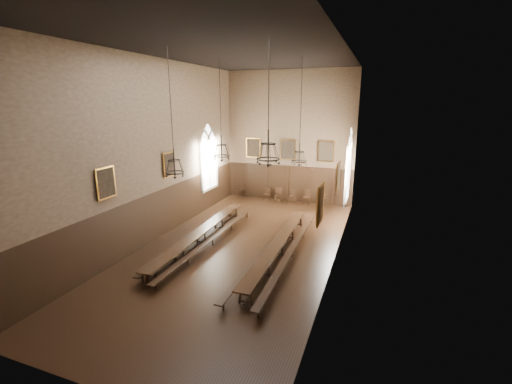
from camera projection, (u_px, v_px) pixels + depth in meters
The scene contains 32 objects.
floor at pixel (239, 249), 16.62m from camera, with size 9.00×18.00×0.02m, color black.
ceiling at pixel (237, 50), 14.32m from camera, with size 9.00×18.00×0.02m, color black.
wall_back at pixel (289, 138), 23.65m from camera, with size 9.00×0.02×9.00m, color #7F664E.
wall_front at pixel (72, 218), 7.29m from camera, with size 9.00×0.02×9.00m, color #7F664E.
wall_left at pixel (154, 152), 16.97m from camera, with size 0.02×18.00×9.00m, color #7F664E.
wall_right at pixel (339, 163), 13.97m from camera, with size 0.02×18.00×9.00m, color #7F664E.
wainscot_panelling at pixel (239, 224), 16.30m from camera, with size 9.00×18.00×2.50m, color black, non-canonical shape.
table_left at pixel (202, 237), 17.09m from camera, with size 0.98×9.41×0.73m.
table_right at pixel (278, 248), 15.75m from camera, with size 0.84×9.29×0.72m.
bench_left_outer at pixel (197, 234), 17.61m from camera, with size 0.68×10.03×0.45m.
bench_left_inner at pixel (213, 240), 16.91m from camera, with size 0.37×9.82×0.44m.
bench_right_inner at pixel (268, 249), 15.89m from camera, with size 0.40×10.29×0.46m.
bench_right_outer at pixel (292, 251), 15.67m from camera, with size 0.52×10.57×0.48m.
chair_0 at pixel (241, 193), 25.52m from camera, with size 0.55×0.55×1.03m.
chair_2 at pixel (267, 196), 24.72m from camera, with size 0.42×0.42×0.92m.
chair_3 at pixel (278, 197), 24.43m from camera, with size 0.51×0.51×0.99m.
chair_4 at pixel (292, 198), 24.21m from camera, with size 0.41×0.41×0.92m.
chair_5 at pixel (307, 200), 23.72m from camera, with size 0.51×0.51×1.04m.
chair_6 at pixel (322, 202), 23.44m from camera, with size 0.43×0.43×0.87m.
chandelier_back_left at pixel (221, 150), 18.05m from camera, with size 0.89×0.89×5.03m.
chandelier_back_right at pixel (299, 154), 17.38m from camera, with size 0.76×0.76×5.18m.
chandelier_front_left at pixel (174, 164), 14.35m from camera, with size 0.81×0.81×5.13m.
chandelier_front_right at pixel (268, 152), 12.41m from camera, with size 0.87×0.87×4.27m.
portrait_back_0 at pixel (253, 148), 24.60m from camera, with size 1.10×0.12×1.40m.
portrait_back_1 at pixel (288, 149), 23.73m from camera, with size 1.10×0.12×1.40m.
portrait_back_2 at pixel (326, 151), 22.86m from camera, with size 1.10×0.12×1.40m.
portrait_left_0 at pixel (169, 164), 18.04m from camera, with size 0.12×1.00×1.30m.
portrait_left_1 at pixel (106, 183), 13.96m from camera, with size 0.12×1.00×1.30m.
portrait_right_0 at pixel (338, 177), 15.12m from camera, with size 0.12×1.00×1.30m.
portrait_right_1 at pixel (320, 204), 11.04m from camera, with size 0.12×1.00×1.30m.
window_right at pixel (349, 166), 19.26m from camera, with size 0.20×2.20×4.60m, color white, non-canonical shape.
window_left at pixel (209, 157), 22.22m from camera, with size 0.20×2.20×4.60m, color white, non-canonical shape.
Camera 1 is at (6.07, -14.14, 6.91)m, focal length 24.00 mm.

